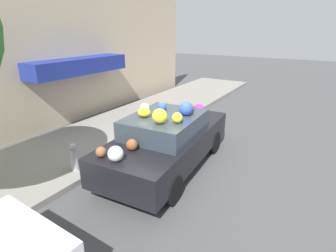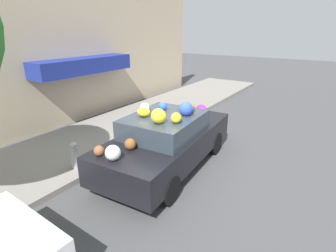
# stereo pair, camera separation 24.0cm
# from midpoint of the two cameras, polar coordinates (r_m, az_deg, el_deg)

# --- Properties ---
(ground_plane) EXTENTS (60.00, 60.00, 0.00)m
(ground_plane) POSITION_cam_midpoint_polar(r_m,az_deg,el_deg) (7.16, -2.24, -8.29)
(ground_plane) COLOR #4C4C4F
(sidewalk_curb) EXTENTS (24.00, 3.20, 0.15)m
(sidewalk_curb) POSITION_cam_midpoint_polar(r_m,az_deg,el_deg) (8.77, -17.12, -3.07)
(sidewalk_curb) COLOR gray
(sidewalk_curb) RESTS_ON ground
(building_facade) EXTENTS (18.00, 1.20, 5.33)m
(building_facade) POSITION_cam_midpoint_polar(r_m,az_deg,el_deg) (9.98, -27.14, 13.66)
(building_facade) COLOR #C6B293
(building_facade) RESTS_ON ground
(fire_hydrant) EXTENTS (0.20, 0.20, 0.70)m
(fire_hydrant) POSITION_cam_midpoint_polar(r_m,az_deg,el_deg) (6.89, -20.71, -6.30)
(fire_hydrant) COLOR #B2B2B7
(fire_hydrant) RESTS_ON sidewalk_curb
(art_car) EXTENTS (4.48, 2.08, 1.81)m
(art_car) POSITION_cam_midpoint_polar(r_m,az_deg,el_deg) (6.69, -1.17, -2.93)
(art_car) COLOR black
(art_car) RESTS_ON ground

